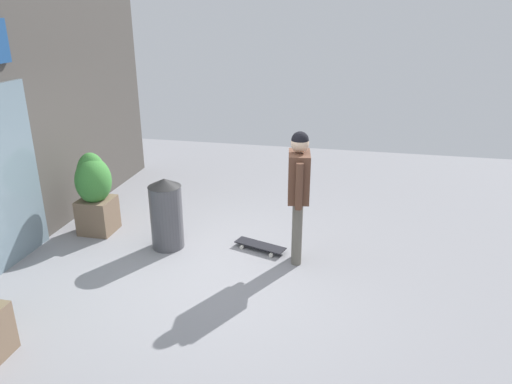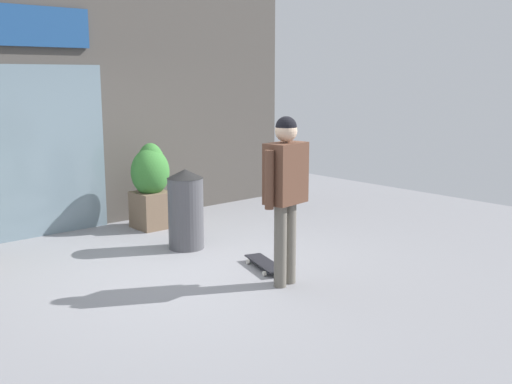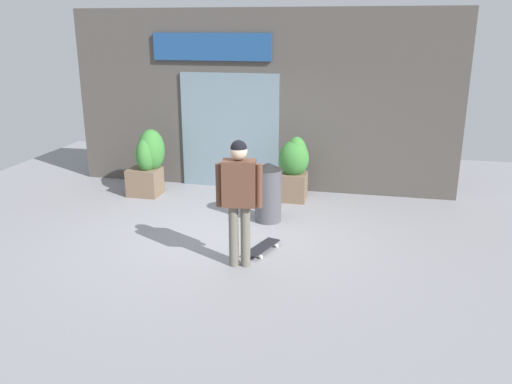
% 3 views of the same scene
% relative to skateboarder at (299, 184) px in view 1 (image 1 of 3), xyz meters
% --- Properties ---
extents(ground_plane, '(12.00, 12.00, 0.00)m').
position_rel_skateboarder_xyz_m(ground_plane, '(-0.51, 0.99, -1.08)').
color(ground_plane, gray).
extents(skateboarder, '(0.61, 0.32, 1.74)m').
position_rel_skateboarder_xyz_m(skateboarder, '(0.00, 0.00, 0.00)').
color(skateboarder, '#666056').
rests_on(skateboarder, ground_plane).
extents(skateboard, '(0.42, 0.75, 0.08)m').
position_rel_skateboarder_xyz_m(skateboard, '(0.20, 0.53, -1.01)').
color(skateboard, black).
rests_on(skateboard, ground_plane).
extents(planter_box_left, '(0.56, 0.51, 1.21)m').
position_rel_skateboarder_xyz_m(planter_box_left, '(0.29, 3.00, -0.41)').
color(planter_box_left, brown).
rests_on(planter_box_left, ground_plane).
extents(trash_bin, '(0.45, 0.45, 1.00)m').
position_rel_skateboarder_xyz_m(trash_bin, '(0.03, 1.80, -0.57)').
color(trash_bin, '#4C4C51').
rests_on(trash_bin, ground_plane).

